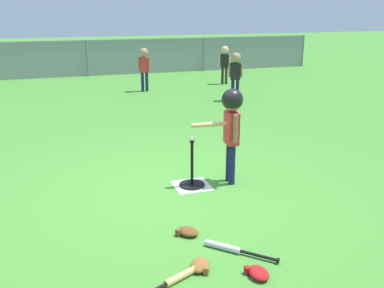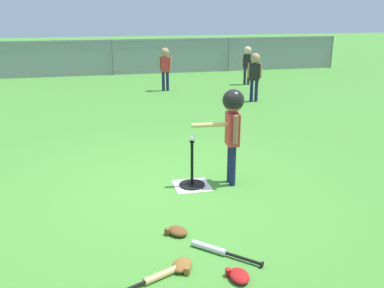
% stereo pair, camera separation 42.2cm
% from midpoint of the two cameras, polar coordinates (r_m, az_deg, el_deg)
% --- Properties ---
extents(ground_plane, '(60.00, 60.00, 0.00)m').
position_cam_midpoint_polar(ground_plane, '(5.24, -6.08, -6.34)').
color(ground_plane, '#478C33').
extents(home_plate, '(0.44, 0.44, 0.01)m').
position_cam_midpoint_polar(home_plate, '(5.37, -2.26, -5.59)').
color(home_plate, white).
rests_on(home_plate, ground_plane).
extents(batting_tee, '(0.32, 0.32, 0.59)m').
position_cam_midpoint_polar(batting_tee, '(5.34, -2.27, -4.76)').
color(batting_tee, black).
rests_on(batting_tee, ground_plane).
extents(baseball_on_tee, '(0.07, 0.07, 0.07)m').
position_cam_midpoint_polar(baseball_on_tee, '(5.16, -2.34, 0.79)').
color(baseball_on_tee, white).
rests_on(baseball_on_tee, batting_tee).
extents(batter_child, '(0.64, 0.34, 1.21)m').
position_cam_midpoint_polar(batter_child, '(5.21, 2.97, 3.61)').
color(batter_child, '#191E4C').
rests_on(batter_child, ground_plane).
extents(fielder_near_right, '(0.30, 0.23, 1.14)m').
position_cam_midpoint_polar(fielder_near_right, '(10.24, 4.66, 9.82)').
color(fielder_near_right, '#191E4C').
rests_on(fielder_near_right, ground_plane).
extents(fielder_deep_right, '(0.30, 0.22, 1.09)m').
position_cam_midpoint_polar(fielder_deep_right, '(12.56, 3.42, 11.17)').
color(fielder_deep_right, '#262626').
rests_on(fielder_deep_right, ground_plane).
extents(fielder_deep_center, '(0.34, 0.23, 1.14)m').
position_cam_midpoint_polar(fielder_deep_center, '(11.46, -7.49, 10.58)').
color(fielder_deep_center, '#191E4C').
rests_on(fielder_deep_center, ground_plane).
extents(spare_bat_silver, '(0.54, 0.53, 0.06)m').
position_cam_midpoint_polar(spare_bat_silver, '(4.01, 2.05, -13.84)').
color(spare_bat_silver, silver).
rests_on(spare_bat_silver, ground_plane).
extents(spare_bat_wood, '(0.60, 0.30, 0.06)m').
position_cam_midpoint_polar(spare_bat_wood, '(3.63, -5.86, -17.66)').
color(spare_bat_wood, '#DBB266').
rests_on(spare_bat_wood, ground_plane).
extents(glove_by_plate, '(0.25, 0.27, 0.07)m').
position_cam_midpoint_polar(glove_by_plate, '(3.78, -2.23, -15.96)').
color(glove_by_plate, brown).
rests_on(glove_by_plate, ground_plane).
extents(glove_near_bats, '(0.26, 0.27, 0.07)m').
position_cam_midpoint_polar(glove_near_bats, '(4.27, -3.48, -11.66)').
color(glove_near_bats, brown).
rests_on(glove_near_bats, ground_plane).
extents(glove_tossed_aside, '(0.17, 0.22, 0.07)m').
position_cam_midpoint_polar(glove_tossed_aside, '(3.70, 5.47, -16.83)').
color(glove_tossed_aside, '#B21919').
rests_on(glove_tossed_aside, ground_plane).
extents(outfield_fence, '(16.06, 0.06, 1.15)m').
position_cam_midpoint_polar(outfield_fence, '(14.50, -14.64, 11.18)').
color(outfield_fence, slate).
rests_on(outfield_fence, ground_plane).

